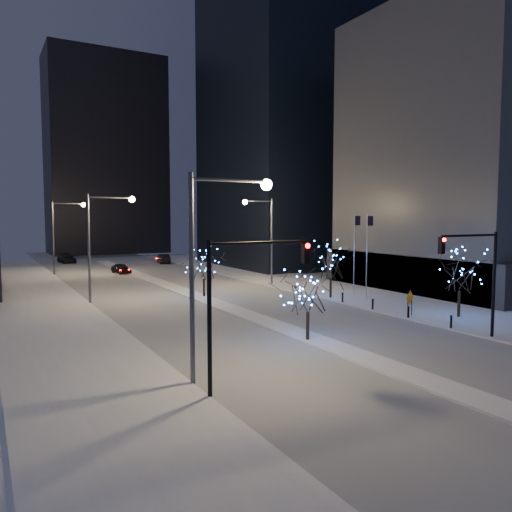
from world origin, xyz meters
TOP-DOWN VIEW (x-y plane):
  - ground at (0.00, 0.00)m, footprint 160.00×160.00m
  - road at (0.00, 35.00)m, footprint 20.00×130.00m
  - median at (0.00, 30.00)m, footprint 2.00×80.00m
  - east_sidewalk at (15.00, 20.00)m, footprint 10.00×90.00m
  - west_sidewalk at (-14.00, 20.00)m, footprint 8.00×90.00m
  - midrise_block at (34.00, 18.00)m, footprint 30.00×22.00m
  - plinth at (34.00, 18.00)m, footprint 30.00×24.00m
  - horizon_block at (6.00, 92.00)m, footprint 24.00×14.00m
  - street_lamp_w_near at (-8.94, 2.00)m, footprint 4.40×0.56m
  - street_lamp_w_mid at (-8.94, 27.00)m, footprint 4.40×0.56m
  - street_lamp_w_far at (-8.94, 52.00)m, footprint 4.40×0.56m
  - street_lamp_east at (10.08, 30.00)m, footprint 3.90×0.56m
  - traffic_signal_west at (-8.44, -0.00)m, footprint 5.26×0.43m
  - traffic_signal_east at (8.94, 1.00)m, footprint 5.26×0.43m
  - flagpoles at (13.37, 17.25)m, footprint 1.35×2.60m
  - bollards at (10.20, 10.00)m, footprint 0.16×12.16m
  - car_near at (-1.50, 50.05)m, footprint 2.27×4.32m
  - car_mid at (8.49, 61.64)m, footprint 2.46×5.05m
  - car_far at (-5.77, 70.33)m, footprint 2.75×5.62m
  - holiday_tree_median_near at (-0.50, 6.20)m, footprint 4.27×4.27m
  - holiday_tree_median_far at (0.50, 25.36)m, footprint 4.07×4.07m
  - holiday_tree_plaza_near at (13.97, 6.42)m, footprint 4.64×4.64m
  - holiday_tree_plaza_far at (10.90, 18.68)m, footprint 5.29×5.29m
  - construction_sign at (10.97, 8.61)m, footprint 1.17×0.45m

SIDE VIEW (x-z plane):
  - ground at x=0.00m, z-range 0.00..0.00m
  - road at x=0.00m, z-range 0.00..0.02m
  - median at x=0.00m, z-range 0.00..0.15m
  - east_sidewalk at x=15.00m, z-range 0.00..0.15m
  - west_sidewalk at x=-14.00m, z-range 0.00..0.15m
  - bollards at x=10.20m, z-range 0.15..1.05m
  - car_near at x=-1.50m, z-range 0.00..1.40m
  - car_far at x=-5.77m, z-range 0.00..1.57m
  - car_mid at x=8.49m, z-range 0.00..1.59m
  - construction_sign at x=10.97m, z-range 0.36..2.38m
  - plinth at x=34.00m, z-range 0.00..4.00m
  - holiday_tree_median_near at x=-0.50m, z-range 0.90..5.59m
  - holiday_tree_median_far at x=0.50m, z-range 0.86..5.68m
  - holiday_tree_plaza_far at x=10.90m, z-range 0.92..6.33m
  - holiday_tree_plaza_near at x=13.97m, z-range 1.00..6.32m
  - traffic_signal_west at x=-8.44m, z-range 1.26..8.26m
  - traffic_signal_east at x=8.94m, z-range 1.26..8.26m
  - flagpoles at x=13.37m, z-range 0.80..8.80m
  - street_lamp_east at x=10.08m, z-range 1.45..11.45m
  - street_lamp_w_near at x=-8.94m, z-range 1.50..11.50m
  - street_lamp_w_mid at x=-8.94m, z-range 1.50..11.50m
  - street_lamp_w_far at x=-8.94m, z-range 1.50..11.50m
  - midrise_block at x=34.00m, z-range 0.00..30.00m
  - horizon_block at x=6.00m, z-range 0.00..42.00m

